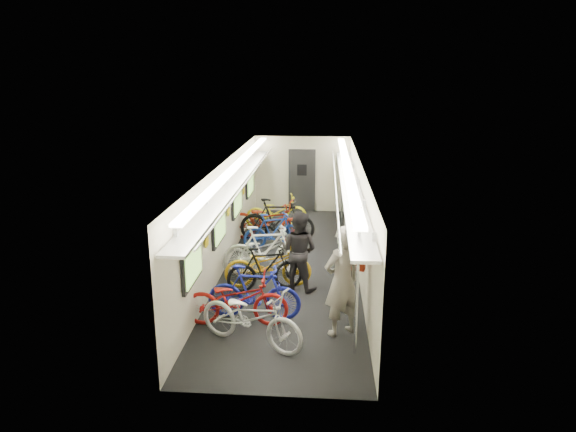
% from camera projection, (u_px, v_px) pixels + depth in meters
% --- Properties ---
extents(train_car_shell, '(10.00, 10.00, 10.00)m').
position_uv_depth(train_car_shell, '(278.00, 189.00, 12.10)').
color(train_car_shell, black).
rests_on(train_car_shell, ground).
extents(bicycle_0, '(1.99, 1.39, 0.99)m').
position_uv_depth(bicycle_0, '(251.00, 317.00, 8.22)').
color(bicycle_0, silver).
rests_on(bicycle_0, ground).
extents(bicycle_1, '(1.71, 0.57, 1.01)m').
position_uv_depth(bicycle_1, '(254.00, 292.00, 9.12)').
color(bicycle_1, '#1A229F').
rests_on(bicycle_1, ground).
extents(bicycle_2, '(1.85, 0.72, 0.96)m').
position_uv_depth(bicycle_2, '(236.00, 300.00, 8.89)').
color(bicycle_2, '#9C1411').
rests_on(bicycle_2, ground).
extents(bicycle_3, '(1.62, 0.85, 0.94)m').
position_uv_depth(bicycle_3, '(265.00, 269.00, 10.33)').
color(bicycle_3, black).
rests_on(bicycle_3, ground).
extents(bicycle_4, '(1.87, 0.90, 0.94)m').
position_uv_depth(bicycle_4, '(268.00, 265.00, 10.54)').
color(bicycle_4, gold).
rests_on(bicycle_4, ground).
extents(bicycle_5, '(1.90, 0.85, 1.10)m').
position_uv_depth(bicycle_5, '(265.00, 250.00, 11.20)').
color(bicycle_5, white).
rests_on(bicycle_5, ground).
extents(bicycle_6, '(1.91, 1.17, 0.95)m').
position_uv_depth(bicycle_6, '(262.00, 251.00, 11.35)').
color(bicycle_6, '#A3A3A7').
rests_on(bicycle_6, ground).
extents(bicycle_7, '(1.60, 1.00, 0.93)m').
position_uv_depth(bicycle_7, '(273.00, 231.00, 12.86)').
color(bicycle_7, navy).
rests_on(bicycle_7, ground).
extents(bicycle_8, '(2.27, 1.32, 1.13)m').
position_uv_depth(bicycle_8, '(268.00, 221.00, 13.38)').
color(bicycle_8, maroon).
rests_on(bicycle_8, ground).
extents(bicycle_9, '(1.96, 0.57, 1.18)m').
position_uv_depth(bicycle_9, '(277.00, 221.00, 13.34)').
color(bicycle_9, black).
rests_on(bicycle_9, ground).
extents(bicycle_10, '(1.87, 0.99, 0.93)m').
position_uv_depth(bicycle_10, '(276.00, 211.00, 14.71)').
color(bicycle_10, yellow).
rests_on(bicycle_10, ground).
extents(passenger_near, '(0.83, 0.76, 1.91)m').
position_uv_depth(passenger_near, '(342.00, 281.00, 8.46)').
color(passenger_near, gray).
rests_on(passenger_near, ground).
extents(passenger_mid, '(0.98, 0.89, 1.64)m').
position_uv_depth(passenger_mid, '(299.00, 251.00, 10.35)').
color(passenger_mid, black).
rests_on(passenger_mid, ground).
extents(backpack, '(0.29, 0.21, 0.38)m').
position_uv_depth(backpack, '(357.00, 259.00, 8.55)').
color(backpack, '#AD2711').
rests_on(backpack, passenger_near).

